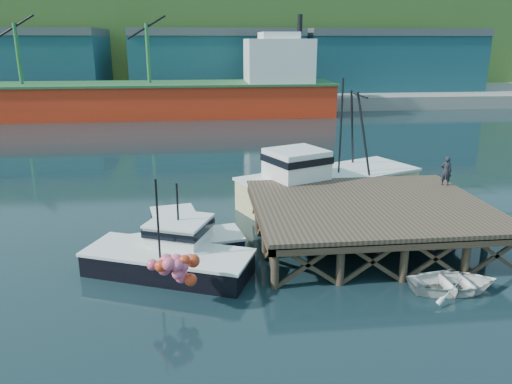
{
  "coord_description": "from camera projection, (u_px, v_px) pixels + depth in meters",
  "views": [
    {
      "loc": [
        -3.14,
        -23.81,
        10.16
      ],
      "look_at": [
        -0.26,
        2.0,
        2.3
      ],
      "focal_mm": 35.0,
      "sensor_mm": 36.0,
      "label": 1
    }
  ],
  "objects": [
    {
      "name": "warehouse_left",
      "position": [
        5.0,
        65.0,
        82.16
      ],
      "size": [
        32.0,
        16.0,
        9.0
      ],
      "primitive_type": "cube",
      "color": "navy",
      "rests_on": "far_quay"
    },
    {
      "name": "boat_navy",
      "position": [
        177.0,
        240.0,
        24.53
      ],
      "size": [
        6.62,
        4.02,
        3.95
      ],
      "rotation": [
        0.0,
        0.0,
        0.18
      ],
      "color": "black",
      "rests_on": "ground"
    },
    {
      "name": "far_quay",
      "position": [
        217.0,
        93.0,
        92.22
      ],
      "size": [
        160.0,
        40.0,
        2.0
      ],
      "primitive_type": "cube",
      "color": "gray",
      "rests_on": "ground"
    },
    {
      "name": "boat_black",
      "position": [
        171.0,
        254.0,
        22.77
      ],
      "size": [
        8.07,
        6.71,
        4.68
      ],
      "rotation": [
        0.0,
        0.0,
        -0.39
      ],
      "color": "black",
      "rests_on": "ground"
    },
    {
      "name": "trawler",
      "position": [
        326.0,
        179.0,
        32.14
      ],
      "size": [
        12.7,
        8.76,
        8.03
      ],
      "rotation": [
        0.0,
        0.0,
        0.42
      ],
      "color": "beige",
      "rests_on": "ground"
    },
    {
      "name": "ground",
      "position": [
        265.0,
        245.0,
        25.93
      ],
      "size": [
        300.0,
        300.0,
        0.0
      ],
      "primitive_type": "plane",
      "color": "black",
      "rests_on": "ground"
    },
    {
      "name": "warehouse_right",
      "position": [
        385.0,
        63.0,
        89.06
      ],
      "size": [
        30.0,
        16.0,
        9.0
      ],
      "primitive_type": "cube",
      "color": "navy",
      "rests_on": "far_quay"
    },
    {
      "name": "cargo_ship",
      "position": [
        161.0,
        92.0,
        69.73
      ],
      "size": [
        55.5,
        10.0,
        13.75
      ],
      "color": "red",
      "rests_on": "ground"
    },
    {
      "name": "warehouse_mid",
      "position": [
        217.0,
        64.0,
        85.87
      ],
      "size": [
        28.0,
        16.0,
        9.0
      ],
      "primitive_type": "cube",
      "color": "navy",
      "rests_on": "far_quay"
    },
    {
      "name": "dinghy",
      "position": [
        454.0,
        282.0,
        21.07
      ],
      "size": [
        3.86,
        2.8,
        0.79
      ],
      "primitive_type": "imported",
      "rotation": [
        0.0,
        0.0,
        1.55
      ],
      "color": "white",
      "rests_on": "ground"
    },
    {
      "name": "wharf",
      "position": [
        371.0,
        207.0,
        25.77
      ],
      "size": [
        12.0,
        10.0,
        2.62
      ],
      "color": "brown",
      "rests_on": "ground"
    },
    {
      "name": "hillside",
      "position": [
        211.0,
        38.0,
        117.87
      ],
      "size": [
        220.0,
        50.0,
        22.0
      ],
      "primitive_type": "cube",
      "color": "#2D511E",
      "rests_on": "ground"
    },
    {
      "name": "dockworker",
      "position": [
        446.0,
        171.0,
        28.83
      ],
      "size": [
        0.73,
        0.63,
        1.7
      ],
      "primitive_type": "imported",
      "rotation": [
        0.0,
        0.0,
        2.71
      ],
      "color": "black",
      "rests_on": "wharf"
    }
  ]
}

